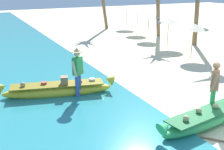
% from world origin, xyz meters
% --- Properties ---
extents(ground_plane, '(80.00, 80.00, 0.00)m').
position_xyz_m(ground_plane, '(0.00, 0.00, 0.00)').
color(ground_plane, beige).
extents(boat_green_foreground, '(4.10, 1.11, 0.77)m').
position_xyz_m(boat_green_foreground, '(-0.55, -0.27, 0.27)').
color(boat_green_foreground, '#38B760').
rests_on(boat_green_foreground, ground).
extents(boat_yellow_midground, '(4.17, 1.64, 0.79)m').
position_xyz_m(boat_yellow_midground, '(-3.94, 3.78, 0.29)').
color(boat_yellow_midground, yellow).
rests_on(boat_yellow_midground, ground).
extents(person_vendor_hatted, '(0.56, 0.50, 1.87)m').
position_xyz_m(person_vendor_hatted, '(-3.32, 3.33, 1.08)').
color(person_vendor_hatted, '#3D5BA8').
rests_on(person_vendor_hatted, ground).
extents(person_tourist_customer, '(0.53, 0.53, 1.78)m').
position_xyz_m(person_tourist_customer, '(-0.13, 0.12, 1.01)').
color(person_tourist_customer, green).
rests_on(person_tourist_customer, ground).
extents(parasol_row_0, '(1.60, 1.60, 1.91)m').
position_xyz_m(parasol_row_0, '(4.21, 5.83, 1.75)').
color(parasol_row_0, '#8E6B47').
rests_on(parasol_row_0, ground).
extents(parasol_row_1, '(1.60, 1.60, 1.91)m').
position_xyz_m(parasol_row_1, '(4.74, 8.65, 1.75)').
color(parasol_row_1, '#8E6B47').
rests_on(parasol_row_1, ground).
extents(parasol_row_2, '(1.60, 1.60, 1.91)m').
position_xyz_m(parasol_row_2, '(5.08, 11.39, 1.75)').
color(parasol_row_2, '#8E6B47').
rests_on(parasol_row_2, ground).
extents(parasol_row_3, '(1.60, 1.60, 1.91)m').
position_xyz_m(parasol_row_3, '(5.66, 13.86, 1.75)').
color(parasol_row_3, '#8E6B47').
rests_on(parasol_row_3, ground).
extents(parasol_row_4, '(1.60, 1.60, 1.91)m').
position_xyz_m(parasol_row_4, '(6.21, 16.61, 1.75)').
color(parasol_row_4, '#8E6B47').
rests_on(parasol_row_4, ground).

